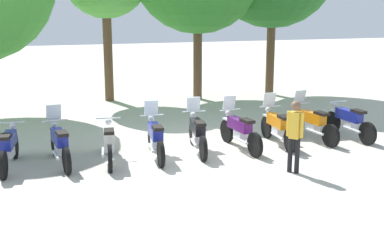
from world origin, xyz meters
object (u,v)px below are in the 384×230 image
Objects in this scene: motorcycle_0 at (9,147)px; motorcycle_8 at (349,121)px; motorcycle_1 at (59,144)px; motorcycle_6 at (277,126)px; motorcycle_7 at (312,122)px; person_0 at (295,131)px; motorcycle_2 at (109,142)px; motorcycle_5 at (239,130)px; motorcycle_4 at (197,133)px; motorcycle_3 at (155,137)px.

motorcycle_0 is 1.00× the size of motorcycle_8.
motorcycle_1 is 1.00× the size of motorcycle_8.
motorcycle_0 is 1.16m from motorcycle_1.
motorcycle_8 is at bearing -86.53° from motorcycle_6.
person_0 is (-1.95, -2.34, 0.47)m from motorcycle_7.
motorcycle_6 reaches higher than motorcycle_8.
motorcycle_2 is at bearing -104.08° from motorcycle_1.
motorcycle_0 is at bearing 91.98° from motorcycle_6.
motorcycle_1 reaches higher than motorcycle_8.
person_0 reaches higher than motorcycle_0.
motorcycle_2 is at bearing 84.90° from motorcycle_5.
motorcycle_4 is at bearing 86.56° from motorcycle_8.
motorcycle_6 is at bearing 87.19° from motorcycle_8.
motorcycle_0 is 5.83m from motorcycle_5.
motorcycle_3 is (1.17, -0.01, 0.01)m from motorcycle_2.
motorcycle_2 is 3.49m from motorcycle_5.
motorcycle_0 is 1.00× the size of motorcycle_7.
motorcycle_0 is 1.00× the size of motorcycle_3.
motorcycle_4 is 3.49m from motorcycle_7.
motorcycle_4 is at bearing 84.53° from person_0.
motorcycle_1 is 1.30× the size of person_0.
motorcycle_1 is 3.51m from motorcycle_4.
person_0 reaches higher than motorcycle_4.
motorcycle_6 is at bearing -97.68° from motorcycle_1.
motorcycle_7 is at bearing -81.18° from motorcycle_6.
motorcycle_2 is at bearing 94.24° from motorcycle_6.
motorcycle_1 is at bearing 83.85° from motorcycle_7.
motorcycle_3 is 1.17m from motorcycle_4.
motorcycle_8 is at bearing -83.70° from motorcycle_0.
motorcycle_7 is at bearing -80.30° from motorcycle_2.
motorcycle_4 and motorcycle_7 have the same top height.
motorcycle_6 is (4.66, 0.04, 0.01)m from motorcycle_2.
motorcycle_7 reaches higher than motorcycle_0.
person_0 is at bearing 134.22° from motorcycle_7.
motorcycle_3 is 1.00× the size of motorcycle_4.
person_0 is at bearing -174.80° from motorcycle_5.
motorcycle_2 is 1.00× the size of motorcycle_7.
motorcycle_6 is at bearing -92.13° from motorcycle_5.
motorcycle_1 is at bearing 92.61° from motorcycle_6.
motorcycle_8 is (8.16, -0.14, -0.01)m from motorcycle_1.
motorcycle_6 is at bearing -81.22° from motorcycle_2.
motorcycle_7 is at bearing -90.95° from motorcycle_5.
motorcycle_7 is (2.33, 0.16, 0.00)m from motorcycle_5.
motorcycle_6 reaches higher than motorcycle_0.
motorcycle_0 is at bearing 86.07° from motorcycle_8.
motorcycle_8 is (3.50, 0.04, -0.01)m from motorcycle_5.
motorcycle_3 is 2.32m from motorcycle_5.
motorcycle_0 and motorcycle_8 have the same top height.
motorcycle_7 is at bearing 81.89° from motorcycle_8.
motorcycle_3 and motorcycle_4 have the same top height.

